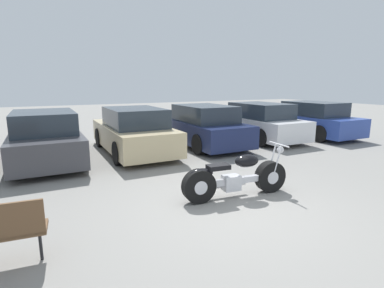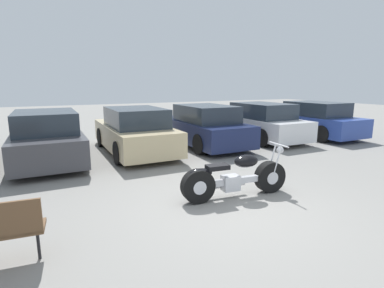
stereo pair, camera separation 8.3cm
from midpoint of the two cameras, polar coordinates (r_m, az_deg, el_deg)
name	(u,v)px [view 1 (the left image)]	position (r m, az deg, el deg)	size (l,w,h in m)	color
ground_plane	(232,207)	(5.71, 7.18, -11.80)	(60.00, 60.00, 0.00)	gray
motorcycle	(235,178)	(6.05, 7.80, -6.35)	(2.29, 0.67, 1.02)	black
parked_car_dark_grey	(45,138)	(9.68, -26.36, 1.03)	(1.88, 4.49, 1.48)	#3D3D42
parked_car_champagne	(133,132)	(10.02, -11.35, 2.31)	(1.88, 4.49, 1.48)	#C6B284
parked_car_navy	(202,126)	(11.05, 1.67, 3.36)	(1.88, 4.49, 1.48)	#19234C
parked_car_white	(257,122)	(12.53, 12.10, 4.07)	(1.88, 4.49, 1.48)	white
parked_car_blue	(309,120)	(14.07, 21.31, 4.32)	(1.88, 4.49, 1.48)	#2D479E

